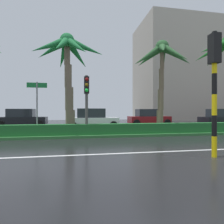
# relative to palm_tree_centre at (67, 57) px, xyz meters

# --- Properties ---
(ground_plane) EXTENTS (90.00, 42.00, 0.10)m
(ground_plane) POSITION_rel_palm_tree_centre_xyz_m (-2.93, 1.24, -4.95)
(ground_plane) COLOR black
(median_strip) EXTENTS (85.50, 4.00, 0.15)m
(median_strip) POSITION_rel_palm_tree_centre_xyz_m (-2.93, 0.24, -4.83)
(median_strip) COLOR #2D6B33
(median_strip) RESTS_ON ground_plane
(median_hedge) EXTENTS (76.50, 0.70, 0.60)m
(median_hedge) POSITION_rel_palm_tree_centre_xyz_m (-2.93, -1.16, -4.45)
(median_hedge) COLOR #1E6028
(median_hedge) RESTS_ON median_strip
(palm_tree_centre) EXTENTS (4.50, 4.36, 6.22)m
(palm_tree_centre) POSITION_rel_palm_tree_centre_xyz_m (0.00, 0.00, 0.00)
(palm_tree_centre) COLOR brown
(palm_tree_centre) RESTS_ON median_strip
(palm_tree_centre_right) EXTENTS (4.40, 4.38, 6.21)m
(palm_tree_centre_right) POSITION_rel_palm_tree_centre_xyz_m (6.32, 0.02, 0.16)
(palm_tree_centre_right) COLOR brown
(palm_tree_centre_right) RESTS_ON median_strip
(traffic_signal_median_right) EXTENTS (0.28, 0.43, 3.37)m
(traffic_signal_median_right) POSITION_rel_palm_tree_centre_xyz_m (1.13, -1.34, -2.43)
(traffic_signal_median_right) COLOR #4C4C47
(traffic_signal_median_right) RESTS_ON median_strip
(street_name_sign) EXTENTS (1.10, 0.08, 3.00)m
(street_name_sign) POSITION_rel_palm_tree_centre_xyz_m (-1.63, -0.83, -2.82)
(street_name_sign) COLOR slate
(street_name_sign) RESTS_ON median_strip
(traffic_signal_foreground) EXTENTS (0.28, 0.43, 4.06)m
(traffic_signal_foreground) POSITION_rel_palm_tree_centre_xyz_m (4.96, -6.82, -2.11)
(traffic_signal_foreground) COLOR yellow
(traffic_signal_foreground) RESTS_ON ground_plane
(car_in_traffic_second) EXTENTS (4.30, 2.02, 1.72)m
(car_in_traffic_second) POSITION_rel_palm_tree_centre_xyz_m (-4.48, 7.29, -4.08)
(car_in_traffic_second) COLOR black
(car_in_traffic_second) RESTS_ON ground_plane
(car_in_traffic_third) EXTENTS (4.30, 2.02, 1.72)m
(car_in_traffic_third) POSITION_rel_palm_tree_centre_xyz_m (1.88, 4.14, -4.08)
(car_in_traffic_third) COLOR white
(car_in_traffic_third) RESTS_ON ground_plane
(car_in_traffic_fourth) EXTENTS (4.30, 2.02, 1.72)m
(car_in_traffic_fourth) POSITION_rel_palm_tree_centre_xyz_m (8.09, 7.10, -4.08)
(car_in_traffic_fourth) COLOR maroon
(car_in_traffic_fourth) RESTS_ON ground_plane
(car_in_traffic_fifth) EXTENTS (4.30, 2.02, 1.72)m
(car_in_traffic_fifth) POSITION_rel_palm_tree_centre_xyz_m (14.48, 4.13, -4.08)
(car_in_traffic_fifth) COLOR black
(car_in_traffic_fifth) RESTS_ON ground_plane
(building_far_right) EXTENTS (16.24, 10.94, 17.53)m
(building_far_right) POSITION_rel_palm_tree_centre_xyz_m (20.20, 21.03, 3.87)
(building_far_right) COLOR #A89E8E
(building_far_right) RESTS_ON ground_plane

